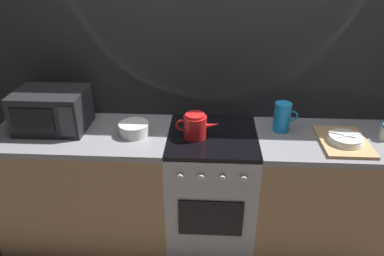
{
  "coord_description": "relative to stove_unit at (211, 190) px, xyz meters",
  "views": [
    {
      "loc": [
        -0.02,
        -2.08,
        2.03
      ],
      "look_at": [
        -0.14,
        0.0,
        0.95
      ],
      "focal_mm": 33.26,
      "sensor_mm": 36.0,
      "label": 1
    }
  ],
  "objects": [
    {
      "name": "pitcher",
      "position": [
        0.47,
        0.1,
        0.55
      ],
      "size": [
        0.16,
        0.11,
        0.2
      ],
      "color": "#198CD8",
      "rests_on": "counter_right"
    },
    {
      "name": "microwave",
      "position": [
        -1.09,
        0.05,
        0.59
      ],
      "size": [
        0.46,
        0.35,
        0.27
      ],
      "color": "black",
      "rests_on": "counter_left"
    },
    {
      "name": "stove_unit",
      "position": [
        0.0,
        0.0,
        0.0
      ],
      "size": [
        0.6,
        0.63,
        0.9
      ],
      "color": "#9E9EA3",
      "rests_on": "ground_plane"
    },
    {
      "name": "counter_left",
      "position": [
        -0.9,
        0.0,
        0.0
      ],
      "size": [
        1.2,
        0.6,
        0.9
      ],
      "color": "#997251",
      "rests_on": "ground_plane"
    },
    {
      "name": "back_wall",
      "position": [
        0.0,
        0.32,
        0.75
      ],
      "size": [
        3.6,
        0.05,
        2.4
      ],
      "color": "gray",
      "rests_on": "ground_plane"
    },
    {
      "name": "dish_pile",
      "position": [
        0.84,
        -0.06,
        0.47
      ],
      "size": [
        0.3,
        0.4,
        0.07
      ],
      "color": "tan",
      "rests_on": "counter_right"
    },
    {
      "name": "mixing_bowl",
      "position": [
        -0.52,
        -0.01,
        0.49
      ],
      "size": [
        0.2,
        0.2,
        0.08
      ],
      "primitive_type": "cylinder",
      "color": "silver",
      "rests_on": "counter_left"
    },
    {
      "name": "ground_plane",
      "position": [
        0.0,
        0.0,
        -0.45
      ],
      "size": [
        8.0,
        8.0,
        0.0
      ],
      "primitive_type": "plane",
      "color": "#6B6054"
    },
    {
      "name": "counter_right",
      "position": [
        0.9,
        0.0,
        0.0
      ],
      "size": [
        1.2,
        0.6,
        0.9
      ],
      "color": "#997251",
      "rests_on": "ground_plane"
    },
    {
      "name": "kettle",
      "position": [
        -0.11,
        -0.03,
        0.53
      ],
      "size": [
        0.28,
        0.15,
        0.17
      ],
      "color": "red",
      "rests_on": "stove_unit"
    }
  ]
}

